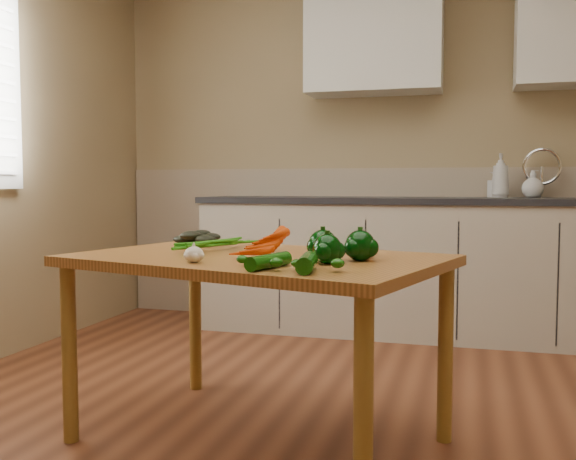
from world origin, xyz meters
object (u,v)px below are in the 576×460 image
Objects in this scene: zucchini_b at (269,261)px; pepper_a at (323,245)px; soap_bottle_a at (501,175)px; carrot_bunch at (249,245)px; tomato_c at (365,248)px; zucchini_a at (307,263)px; table at (257,276)px; soap_bottle_b at (495,185)px; leafy_greens at (199,234)px; pepper_b at (360,246)px; tomato_b at (363,245)px; soap_bottle_c at (533,184)px; garlic_bulb at (194,255)px; pepper_c at (327,249)px; tomato_a at (323,244)px.

pepper_a is at bearing 70.15° from zucchini_b.
carrot_bunch is at bearing 69.69° from soap_bottle_a.
tomato_c is 0.43× the size of zucchini_a.
table is 2.35m from soap_bottle_b.
tomato_c is (0.78, -0.29, -0.01)m from leafy_greens.
pepper_b is 1.32× the size of tomato_b.
zucchini_a is at bearing 147.52° from soap_bottle_c.
leafy_greens reaches higher than garlic_bulb.
pepper_b is at bearing 14.10° from soap_bottle_b.
soap_bottle_a is at bearing 65.13° from garlic_bulb.
soap_bottle_a is at bearing 71.84° from zucchini_b.
table is 8.08× the size of zucchini_a.
tomato_b is at bearing 96.80° from pepper_b.
soap_bottle_a is 0.09m from soap_bottle_b.
pepper_c is (0.69, -0.50, 0.00)m from leafy_greens.
carrot_bunch is 0.29m from tomato_a.
soap_bottle_a is 3.54× the size of tomato_b.
soap_bottle_a is at bearing 80.72° from table.
tomato_a is 0.49m from zucchini_b.
soap_bottle_b is 2.06× the size of tomato_c.
tomato_c is at bearing 66.12° from pepper_c.
soap_bottle_a reaches higher than soap_bottle_c.
pepper_b is at bearing -83.20° from tomato_b.
garlic_bulb is at bearing -131.39° from tomato_a.
soap_bottle_c reaches higher than leafy_greens.
garlic_bulb is at bearing -151.17° from pepper_a.
tomato_c is at bearing 20.04° from table.
leafy_greens reaches higher than zucchini_a.
pepper_c is 0.21m from zucchini_a.
table is 14.62× the size of pepper_a.
soap_bottle_a is at bearing 74.93° from zucchini_a.
tomato_b is (-0.02, 0.20, -0.02)m from pepper_b.
soap_bottle_b is 2.51× the size of garlic_bulb.
zucchini_a is (-0.66, -2.46, -0.30)m from soap_bottle_a.
soap_bottle_a reaches higher than soap_bottle_b.
soap_bottle_c is 2.11m from tomato_b.
zucchini_a is at bearing -14.71° from garlic_bulb.
table is at bearing 127.03° from zucchini_a.
tomato_c is (-0.55, -2.04, -0.29)m from soap_bottle_a.
tomato_a is 0.38× the size of zucchini_b.
zucchini_b reaches higher than table.
table is at bearing 63.85° from garlic_bulb.
tomato_a is (-0.09, 0.31, -0.01)m from pepper_c.
soap_bottle_b is at bearing 72.86° from zucchini_b.
soap_bottle_b reaches higher than leafy_greens.
tomato_b is at bearing 59.71° from pepper_a.
table is 9.16× the size of soap_bottle_b.
pepper_c is 1.23× the size of tomato_b.
pepper_c reaches higher than carrot_bunch.
soap_bottle_c reaches higher than pepper_a.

